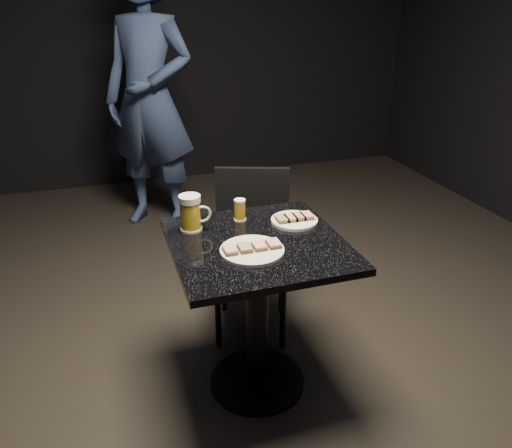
# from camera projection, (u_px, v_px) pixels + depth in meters

# --- Properties ---
(floor) EXTENTS (6.00, 6.00, 0.00)m
(floor) POSITION_uv_depth(u_px,v_px,m) (257.00, 382.00, 2.36)
(floor) COLOR black
(floor) RESTS_ON ground
(plate_large) EXTENTS (0.25, 0.25, 0.01)m
(plate_large) POSITION_uv_depth(u_px,v_px,m) (252.00, 251.00, 1.96)
(plate_large) COLOR silver
(plate_large) RESTS_ON table
(plate_small) EXTENTS (0.21, 0.21, 0.01)m
(plate_small) POSITION_uv_depth(u_px,v_px,m) (294.00, 221.00, 2.21)
(plate_small) COLOR white
(plate_small) RESTS_ON table
(patron) EXTENTS (0.84, 0.79, 1.94)m
(patron) POSITION_uv_depth(u_px,v_px,m) (149.00, 100.00, 3.62)
(patron) COLOR navy
(patron) RESTS_ON floor
(table) EXTENTS (0.70, 0.70, 0.75)m
(table) POSITION_uv_depth(u_px,v_px,m) (257.00, 291.00, 2.15)
(table) COLOR black
(table) RESTS_ON floor
(beer_mug) EXTENTS (0.13, 0.09, 0.16)m
(beer_mug) POSITION_uv_depth(u_px,v_px,m) (191.00, 213.00, 2.11)
(beer_mug) COLOR silver
(beer_mug) RESTS_ON table
(beer_tumbler) EXTENTS (0.06, 0.06, 0.10)m
(beer_tumbler) POSITION_uv_depth(u_px,v_px,m) (240.00, 210.00, 2.22)
(beer_tumbler) COLOR white
(beer_tumbler) RESTS_ON table
(chair) EXTENTS (0.49, 0.49, 0.86)m
(chair) POSITION_uv_depth(u_px,v_px,m) (252.00, 241.00, 2.60)
(chair) COLOR black
(chair) RESTS_ON floor
(canapes_on_plate_large) EXTENTS (0.23, 0.07, 0.02)m
(canapes_on_plate_large) POSITION_uv_depth(u_px,v_px,m) (252.00, 247.00, 1.95)
(canapes_on_plate_large) COLOR #4C3521
(canapes_on_plate_large) RESTS_ON plate_large
(canapes_on_plate_small) EXTENTS (0.17, 0.07, 0.02)m
(canapes_on_plate_small) POSITION_uv_depth(u_px,v_px,m) (294.00, 217.00, 2.21)
(canapes_on_plate_small) COLOR #4C3521
(canapes_on_plate_small) RESTS_ON plate_small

